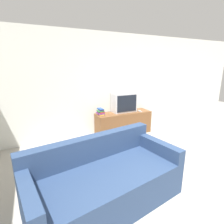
{
  "coord_description": "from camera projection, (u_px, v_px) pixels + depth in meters",
  "views": [
    {
      "loc": [
        -1.91,
        -1.18,
        1.78
      ],
      "look_at": [
        -0.28,
        2.3,
        0.77
      ],
      "focal_mm": 28.0,
      "sensor_mm": 36.0,
      "label": 1
    }
  ],
  "objects": [
    {
      "name": "tv_stand",
      "position": [
        123.0,
        123.0,
        4.72
      ],
      "size": [
        1.5,
        0.46,
        0.59
      ],
      "color": "brown",
      "rests_on": "ground_plane"
    },
    {
      "name": "wall_back",
      "position": [
        110.0,
        85.0,
        4.6
      ],
      "size": [
        9.0,
        0.06,
        2.6
      ],
      "color": "silver",
      "rests_on": "ground_plane"
    },
    {
      "name": "television",
      "position": [
        124.0,
        102.0,
        4.65
      ],
      "size": [
        0.64,
        0.33,
        0.51
      ],
      "color": "silver",
      "rests_on": "tv_stand"
    },
    {
      "name": "remote_on_stand",
      "position": [
        140.0,
        111.0,
        4.73
      ],
      "size": [
        0.05,
        0.15,
        0.02
      ],
      "rotation": [
        0.0,
        0.0,
        0.05
      ],
      "color": "#B7B7B7",
      "rests_on": "tv_stand"
    },
    {
      "name": "couch",
      "position": [
        105.0,
        182.0,
        2.31
      ],
      "size": [
        2.12,
        1.23,
        0.83
      ],
      "rotation": [
        0.0,
        0.0,
        0.17
      ],
      "color": "navy",
      "rests_on": "ground_plane"
    },
    {
      "name": "ground_plane",
      "position": [
        206.0,
        207.0,
        2.27
      ],
      "size": [
        14.0,
        14.0,
        0.0
      ],
      "primitive_type": "plane",
      "color": "#9E998E"
    },
    {
      "name": "book_stack",
      "position": [
        101.0,
        112.0,
        4.39
      ],
      "size": [
        0.17,
        0.22,
        0.16
      ],
      "color": "gold",
      "rests_on": "tv_stand"
    }
  ]
}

